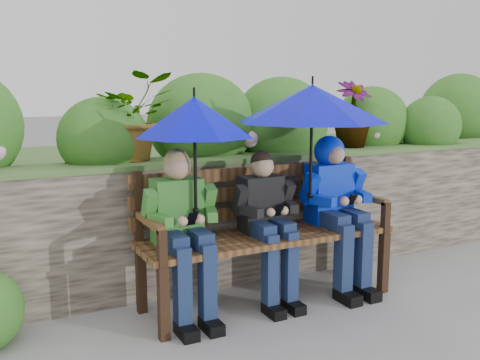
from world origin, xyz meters
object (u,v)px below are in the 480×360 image
boy_left (183,225)px  umbrella_left (194,117)px  umbrella_right (312,104)px  park_bench (263,224)px  boy_middle (267,217)px  boy_right (336,198)px

boy_left → umbrella_left: size_ratio=1.40×
umbrella_right → umbrella_left: bearing=-179.8°
umbrella_left → umbrella_right: umbrella_right is taller
park_bench → boy_middle: boy_middle is taller
boy_right → umbrella_left: size_ratio=1.44×
boy_right → park_bench: bearing=172.2°
park_bench → umbrella_right: size_ratio=1.72×
boy_middle → umbrella_right: umbrella_right is taller
boy_left → umbrella_left: 0.72m
umbrella_right → boy_middle: bearing=176.3°
umbrella_left → boy_right: bearing=1.5°
park_bench → umbrella_left: (-0.58, -0.11, 0.81)m
boy_right → umbrella_left: umbrella_left is taller
park_bench → boy_middle: bearing=-97.9°
boy_middle → park_bench: bearing=82.1°
boy_middle → boy_right: boy_right is taller
boy_left → umbrella_right: umbrella_right is taller
boy_left → umbrella_right: bearing=-1.0°
boy_left → umbrella_left: bearing=-13.8°
park_bench → boy_left: bearing=-172.2°
park_bench → umbrella_left: 1.00m
boy_right → umbrella_right: size_ratio=1.09×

